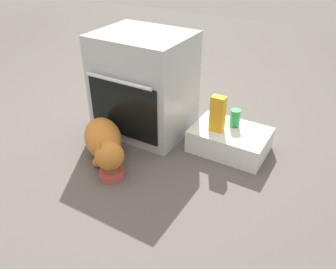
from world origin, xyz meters
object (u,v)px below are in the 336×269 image
Objects in this scene: soda_can at (235,118)px; oven at (144,84)px; food_bowl at (112,173)px; cat at (104,141)px; pantry_cabinet at (230,140)px; juice_carton at (218,114)px.

oven is at bearing -170.69° from soda_can.
food_bowl is at bearing -125.84° from soda_can.
oven is 0.51m from cat.
cat is at bearing -142.35° from pantry_cabinet.
pantry_cabinet reaches higher than food_bowl.
pantry_cabinet is 0.83m from cat.
oven reaches higher than food_bowl.
juice_carton is (0.56, -0.00, -0.08)m from oven.
cat is (-0.15, 0.13, 0.10)m from food_bowl.
oven is 0.71m from pantry_cabinet.
soda_can is at bearing 89.82° from pantry_cabinet.
oven is 1.43× the size of pantry_cabinet.
cat is 0.75m from juice_carton.
food_bowl is 1.24× the size of soda_can.
cat is 2.67× the size of juice_carton.
cat is 0.87m from soda_can.
pantry_cabinet is at bearing 51.68° from food_bowl.
food_bowl is 0.23m from cat.
pantry_cabinet is 0.81m from food_bowl.
cat is at bearing -90.88° from oven.
soda_can is (0.65, 0.56, 0.08)m from cat.
pantry_cabinet is at bearing 4.10° from oven.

